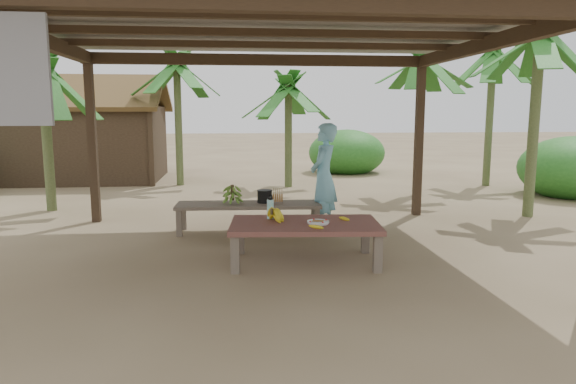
{
  "coord_description": "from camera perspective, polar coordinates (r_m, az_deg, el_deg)",
  "views": [
    {
      "loc": [
        -0.48,
        -6.52,
        1.83
      ],
      "look_at": [
        0.23,
        0.06,
        0.8
      ],
      "focal_mm": 32.0,
      "sensor_mm": 36.0,
      "label": 1
    }
  ],
  "objects": [
    {
      "name": "water_flask",
      "position": [
        6.47,
        -1.97,
        -1.82
      ],
      "size": [
        0.09,
        0.09,
        0.32
      ],
      "color": "#41C4CD",
      "rests_on": "work_table"
    },
    {
      "name": "banana_plant_nw",
      "position": [
        13.27,
        -12.25,
        12.71
      ],
      "size": [
        1.8,
        1.8,
        3.27
      ],
      "color": "#596638",
      "rests_on": "ground"
    },
    {
      "name": "skewer_rack",
      "position": [
        7.82,
        -1.16,
        -0.43
      ],
      "size": [
        0.18,
        0.09,
        0.24
      ],
      "primitive_type": null,
      "rotation": [
        0.0,
        0.0,
        -0.05
      ],
      "color": "#A57F47",
      "rests_on": "bench"
    },
    {
      "name": "banana_plant_far",
      "position": [
        13.86,
        21.8,
        13.11
      ],
      "size": [
        1.8,
        1.8,
        3.51
      ],
      "color": "#596638",
      "rests_on": "ground"
    },
    {
      "name": "loose_banana_front",
      "position": [
        5.94,
        3.16,
        -3.89
      ],
      "size": [
        0.18,
        0.1,
        0.04
      ],
      "primitive_type": "ellipsoid",
      "rotation": [
        0.0,
        0.0,
        1.26
      ],
      "color": "yellow",
      "rests_on": "work_table"
    },
    {
      "name": "pavilion",
      "position": [
        6.59,
        -2.08,
        17.11
      ],
      "size": [
        6.6,
        5.6,
        2.95
      ],
      "color": "black",
      "rests_on": "ground"
    },
    {
      "name": "plate",
      "position": [
        6.21,
        3.37,
        -3.37
      ],
      "size": [
        0.27,
        0.27,
        0.04
      ],
      "color": "white",
      "rests_on": "work_table"
    },
    {
      "name": "banana_plant_e",
      "position": [
        9.98,
        26.15,
        14.05
      ],
      "size": [
        1.8,
        1.8,
        3.39
      ],
      "color": "#596638",
      "rests_on": "ground"
    },
    {
      "name": "banana_plant_n",
      "position": [
        12.64,
        0.04,
        10.58
      ],
      "size": [
        1.8,
        1.8,
        2.69
      ],
      "color": "#596638",
      "rests_on": "ground"
    },
    {
      "name": "banana_plant_w",
      "position": [
        10.51,
        -25.56,
        10.75
      ],
      "size": [
        1.8,
        1.8,
        2.82
      ],
      "color": "#596638",
      "rests_on": "ground"
    },
    {
      "name": "hut",
      "position": [
        15.08,
        -21.67,
        5.45
      ],
      "size": [
        4.4,
        3.43,
        2.85
      ],
      "color": "black",
      "rests_on": "ground"
    },
    {
      "name": "green_banana_stalk",
      "position": [
        7.87,
        -6.19,
        -0.19
      ],
      "size": [
        0.28,
        0.28,
        0.3
      ],
      "primitive_type": null,
      "rotation": [
        0.0,
        0.0,
        -0.05
      ],
      "color": "#598C2D",
      "rests_on": "bench"
    },
    {
      "name": "loose_banana_side",
      "position": [
        6.42,
        6.26,
        -2.96
      ],
      "size": [
        0.14,
        0.13,
        0.04
      ],
      "primitive_type": "ellipsoid",
      "rotation": [
        0.0,
        0.0,
        0.85
      ],
      "color": "yellow",
      "rests_on": "work_table"
    },
    {
      "name": "cooking_pot",
      "position": [
        7.92,
        -2.61,
        -0.51
      ],
      "size": [
        0.22,
        0.22,
        0.19
      ],
      "primitive_type": "cylinder",
      "color": "black",
      "rests_on": "bench"
    },
    {
      "name": "work_table",
      "position": [
        6.28,
        1.87,
        -3.99
      ],
      "size": [
        1.88,
        1.15,
        0.5
      ],
      "rotation": [
        0.0,
        0.0,
        -0.09
      ],
      "color": "brown",
      "rests_on": "ground"
    },
    {
      "name": "ripe_banana_bunch",
      "position": [
        6.32,
        -1.81,
        -2.5
      ],
      "size": [
        0.35,
        0.32,
        0.18
      ],
      "primitive_type": null,
      "rotation": [
        0.0,
        0.0,
        0.3
      ],
      "color": "yellow",
      "rests_on": "work_table"
    },
    {
      "name": "bench",
      "position": [
        7.9,
        -4.39,
        -1.66
      ],
      "size": [
        2.23,
        0.71,
        0.45
      ],
      "rotation": [
        0.0,
        0.0,
        -0.05
      ],
      "color": "brown",
      "rests_on": "ground"
    },
    {
      "name": "woman",
      "position": [
        8.0,
        3.99,
        1.67
      ],
      "size": [
        0.64,
        0.73,
        1.67
      ],
      "primitive_type": "imported",
      "rotation": [
        0.0,
        0.0,
        -2.06
      ],
      "color": "#7ACAE7",
      "rests_on": "ground"
    },
    {
      "name": "ground",
      "position": [
        6.79,
        -1.85,
        -6.8
      ],
      "size": [
        80.0,
        80.0,
        0.0
      ],
      "primitive_type": "plane",
      "color": "brown",
      "rests_on": "ground"
    },
    {
      "name": "banana_plant_ne",
      "position": [
        11.8,
        14.63,
        13.06
      ],
      "size": [
        1.8,
        1.8,
        3.25
      ],
      "color": "#596638",
      "rests_on": "ground"
    }
  ]
}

